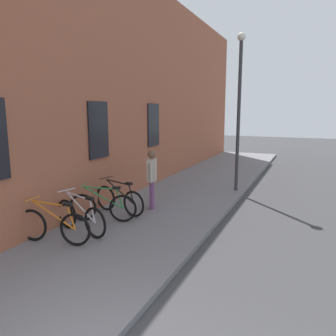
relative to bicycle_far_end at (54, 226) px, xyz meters
name	(u,v)px	position (x,y,z in m)	size (l,w,h in m)	color
ground	(259,228)	(3.10, -3.85, -0.51)	(60.00, 60.00, 0.00)	#38383A
sidewalk_pavement	(186,196)	(5.10, -1.10, -0.45)	(24.00, 3.50, 0.12)	slate
station_facade	(145,89)	(6.09, 0.95, 3.23)	(22.00, 0.65, 7.48)	#9E563D
bicycle_far_end	(54,226)	(0.00, 0.00, 0.00)	(0.48, 1.76, 0.97)	black
bicycle_under_window	(80,217)	(0.72, -0.14, 0.00)	(0.59, 1.73, 0.97)	black
bicycle_leaning_wall	(103,207)	(1.61, -0.15, 0.00)	(0.72, 1.68, 0.97)	black
bicycle_mid_rack	(119,200)	(2.34, -0.17, 0.00)	(0.52, 1.75, 0.97)	black
pedestrian_crossing_street	(152,173)	(3.13, -0.79, 0.66)	(0.61, 0.41, 1.71)	#723F72
street_lamp	(239,100)	(6.33, -2.55, 2.78)	(0.28, 0.28, 5.38)	#333338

